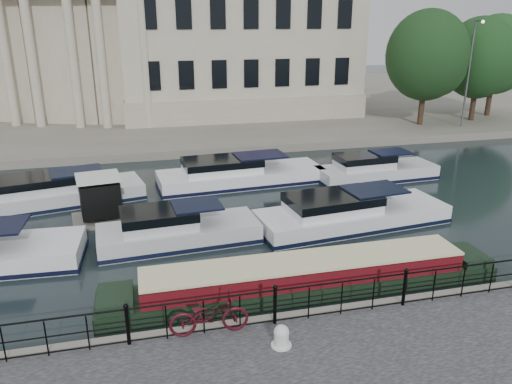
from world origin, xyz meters
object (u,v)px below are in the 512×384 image
mooring_bollard (281,336)px  narrowboat (305,282)px  bicycle (209,315)px  harbour_hut (100,201)px

mooring_bollard → narrowboat: narrowboat is taller
bicycle → narrowboat: bearing=-55.3°
mooring_bollard → bicycle: bearing=150.0°
bicycle → harbour_hut: (-3.32, 10.53, -0.16)m
bicycle → harbour_hut: bearing=19.1°
narrowboat → harbour_hut: (-6.90, 8.20, 0.59)m
harbour_hut → narrowboat: bearing=-58.0°
mooring_bollard → narrowboat: bearing=61.3°
bicycle → harbour_hut: size_ratio=0.76×
mooring_bollard → harbour_hut: (-5.07, 11.54, 0.11)m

